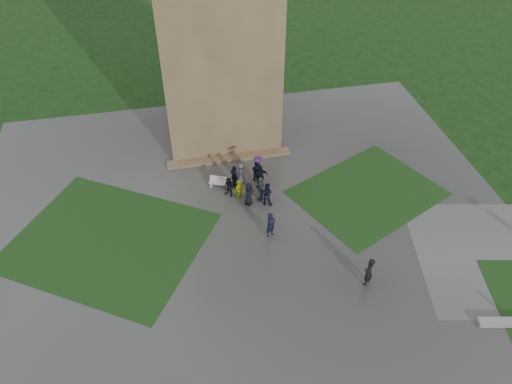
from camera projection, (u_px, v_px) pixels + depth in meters
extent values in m
plane|color=black|center=(259.00, 269.00, 28.55)|extent=(120.00, 120.00, 0.00)
cube|color=#363634|center=(252.00, 244.00, 30.02)|extent=(34.00, 34.00, 0.02)
cube|color=black|center=(108.00, 241.00, 30.20)|extent=(14.10, 13.46, 0.01)
cube|color=black|center=(367.00, 193.00, 33.53)|extent=(11.12, 10.15, 0.01)
cube|color=brown|center=(214.00, 15.00, 33.76)|extent=(8.00, 8.00, 18.00)
cube|color=brown|center=(229.00, 158.00, 36.31)|extent=(9.00, 0.80, 0.22)
cube|color=silver|center=(219.00, 183.00, 33.72)|extent=(1.44, 0.92, 0.06)
cube|color=silver|center=(212.00, 184.00, 33.93)|extent=(0.21, 0.37, 0.39)
cube|color=silver|center=(227.00, 186.00, 33.77)|extent=(0.21, 0.37, 0.39)
cube|color=silver|center=(220.00, 178.00, 33.73)|extent=(1.30, 0.58, 0.37)
imported|color=black|center=(261.00, 177.00, 33.32)|extent=(1.24, 0.89, 1.91)
imported|color=black|center=(258.00, 174.00, 33.86)|extent=(0.75, 1.08, 1.51)
imported|color=black|center=(257.00, 171.00, 33.95)|extent=(0.90, 0.96, 1.73)
imported|color=#46464C|center=(241.00, 173.00, 33.91)|extent=(0.83, 0.92, 1.56)
imported|color=black|center=(235.00, 177.00, 33.44)|extent=(0.83, 1.15, 1.77)
imported|color=black|center=(229.00, 187.00, 32.83)|extent=(0.82, 0.80, 1.49)
imported|color=#BED00C|center=(239.00, 189.00, 32.68)|extent=(1.02, 0.93, 1.51)
imported|color=black|center=(249.00, 194.00, 32.20)|extent=(0.96, 0.96, 1.66)
imported|color=black|center=(266.00, 194.00, 32.18)|extent=(0.94, 0.74, 1.69)
imported|color=#46464C|center=(261.00, 189.00, 32.43)|extent=(0.67, 1.13, 1.88)
imported|color=pink|center=(257.00, 156.00, 33.14)|extent=(1.06, 1.06, 0.97)
imported|color=purple|center=(259.00, 161.00, 33.10)|extent=(0.65, 0.65, 0.57)
imported|color=black|center=(271.00, 225.00, 29.98)|extent=(0.76, 0.67, 1.76)
imported|color=black|center=(369.00, 272.00, 27.13)|extent=(0.83, 0.81, 1.92)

